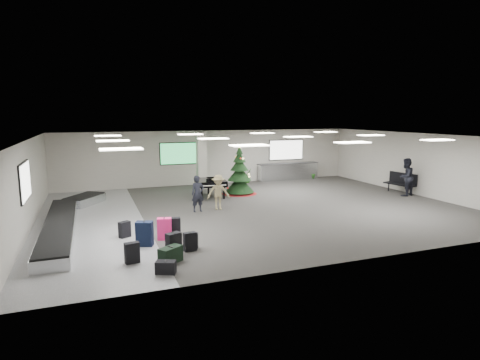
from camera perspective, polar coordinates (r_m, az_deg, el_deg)
name	(u,v)px	position (r m, az deg, el deg)	size (l,w,h in m)	color
ground	(257,208)	(17.94, 2.41, -4.03)	(18.00, 18.00, 0.00)	#383633
room_envelope	(244,155)	(18.02, 0.51, 3.56)	(18.02, 14.02, 3.21)	#B6B1A6
baggage_carousel	(66,220)	(16.46, -23.55, -5.26)	(2.28, 9.71, 0.43)	silver
service_counter	(288,171)	(25.86, 6.84, 1.24)	(4.05, 0.65, 1.08)	silver
suitcase_0	(174,244)	(12.14, -9.42, -8.99)	(0.50, 0.40, 0.70)	black
suitcase_1	(190,242)	(12.48, -7.15, -8.68)	(0.40, 0.24, 0.60)	black
pink_suitcase	(164,229)	(13.68, -10.70, -6.83)	(0.51, 0.36, 0.75)	#FF2173
suitcase_3	(174,227)	(13.92, -9.40, -6.65)	(0.47, 0.29, 0.69)	black
navy_suitcase	(145,234)	(13.14, -13.42, -7.45)	(0.59, 0.47, 0.82)	black
suitcase_5	(132,253)	(11.79, -15.10, -9.97)	(0.43, 0.28, 0.61)	black
green_duffel	(170,255)	(11.63, -9.86, -10.43)	(0.75, 0.66, 0.47)	black
suitcase_7	(192,241)	(12.67, -6.82, -8.57)	(0.39, 0.32, 0.52)	black
suitcase_8	(125,230)	(14.22, -16.09, -6.79)	(0.43, 0.37, 0.57)	black
black_duffel	(166,267)	(10.91, -10.51, -12.11)	(0.59, 0.47, 0.36)	black
christmas_tree	(239,177)	(21.05, -0.09, 0.44)	(1.83, 1.83, 2.61)	maroon
grand_piano	(211,183)	(20.25, -4.20, -0.36)	(1.61, 1.97, 1.05)	black
bench	(401,182)	(23.00, 21.97, -0.22)	(0.88, 1.77, 1.07)	black
traveler_a	(198,194)	(17.24, -6.03, -1.96)	(0.57, 0.37, 1.57)	black
traveler_b	(218,192)	(17.58, -3.11, -1.74)	(1.00, 0.57, 1.54)	#8C7F57
traveler_bench	(406,177)	(22.17, 22.51, 0.38)	(0.94, 0.74, 1.94)	black
potted_plant_left	(248,176)	(24.57, 1.14, 0.63)	(0.48, 0.39, 0.88)	#1C4716
potted_plant_right	(312,173)	(26.58, 10.24, 1.05)	(0.45, 0.45, 0.80)	#1C4716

